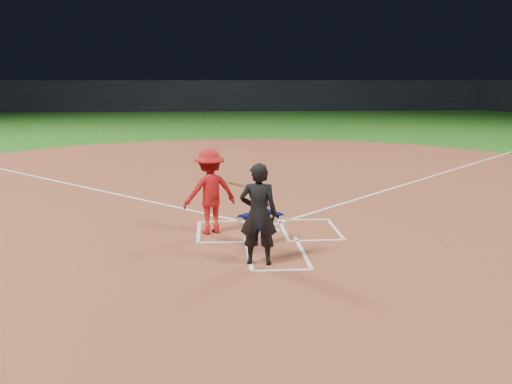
{
  "coord_description": "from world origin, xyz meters",
  "views": [
    {
      "loc": [
        -1.22,
        -12.69,
        3.48
      ],
      "look_at": [
        -0.3,
        -0.4,
        1.0
      ],
      "focal_mm": 40.0,
      "sensor_mm": 36.0,
      "label": 1
    }
  ],
  "objects": [
    {
      "name": "ground",
      "position": [
        0.0,
        0.0,
        0.0
      ],
      "size": [
        120.0,
        120.0,
        0.0
      ],
      "primitive_type": "plane",
      "color": "#1B5715",
      "rests_on": "ground"
    },
    {
      "name": "catcher",
      "position": [
        -0.24,
        -1.12,
        0.57
      ],
      "size": [
        1.07,
        0.47,
        1.11
      ],
      "primitive_type": "imported",
      "rotation": [
        0.0,
        0.0,
        3.28
      ],
      "color": "#1527B0",
      "rests_on": "home_plate_dirt"
    },
    {
      "name": "stadium_wall_far",
      "position": [
        0.0,
        48.0,
        1.6
      ],
      "size": [
        80.0,
        1.2,
        3.2
      ],
      "primitive_type": "cube",
      "color": "black",
      "rests_on": "ground"
    },
    {
      "name": "umpire",
      "position": [
        -0.4,
        -2.38,
        0.98
      ],
      "size": [
        0.76,
        0.55,
        1.94
      ],
      "primitive_type": "imported",
      "rotation": [
        0.0,
        0.0,
        3.01
      ],
      "color": "black",
      "rests_on": "home_plate_dirt"
    },
    {
      "name": "chalk_markings",
      "position": [
        0.0,
        5.29,
        0.01
      ],
      "size": [
        28.35,
        17.32,
        0.01
      ],
      "color": "white",
      "rests_on": "home_plate_dirt"
    },
    {
      "name": "home_plate",
      "position": [
        0.0,
        0.0,
        0.02
      ],
      "size": [
        0.6,
        0.6,
        0.02
      ],
      "primitive_type": "cylinder",
      "rotation": [
        0.0,
        0.0,
        3.14
      ],
      "color": "silver",
      "rests_on": "home_plate_dirt"
    },
    {
      "name": "batter_at_plate",
      "position": [
        -1.32,
        -0.1,
        0.97
      ],
      "size": [
        1.55,
        1.11,
        1.91
      ],
      "color": "#A81214",
      "rests_on": "home_plate_dirt"
    },
    {
      "name": "home_plate_dirt",
      "position": [
        0.0,
        6.0,
        0.01
      ],
      "size": [
        28.0,
        28.0,
        0.01
      ],
      "primitive_type": "cylinder",
      "color": "brown",
      "rests_on": "ground"
    }
  ]
}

